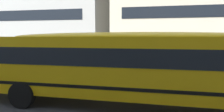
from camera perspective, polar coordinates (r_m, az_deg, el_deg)
The scene contains 5 objects.
ground_plane at distance 9.91m, azimuth 12.31°, elevation -11.32°, with size 400.00×400.00×0.00m, color #38383D.
sidewalk_far at distance 18.19m, azimuth 12.24°, elevation -3.48°, with size 120.00×3.00×0.01m, color gray.
lane_centreline at distance 9.91m, azimuth 12.31°, elevation -11.30°, with size 110.00×0.16×0.01m, color silver.
school_bus at distance 8.28m, azimuth 5.05°, elevation -1.72°, with size 13.66×3.24×3.05m.
apartment_block_far_centre at distance 26.34m, azimuth 19.50°, elevation 13.67°, with size 15.21×12.89×13.30m.
Camera 1 is at (-0.09, -9.48, 2.89)m, focal length 31.81 mm.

